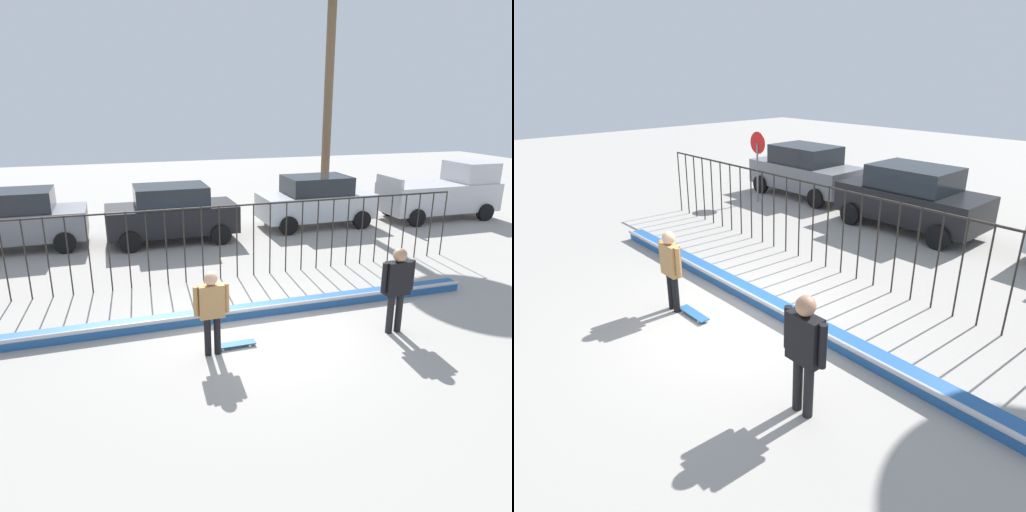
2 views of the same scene
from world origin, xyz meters
TOP-DOWN VIEW (x-y plane):
  - ground_plane at (0.00, 0.00)m, footprint 60.00×60.00m
  - bowl_coping_ledge at (0.00, 0.74)m, footprint 11.00×0.40m
  - perimeter_fence at (0.00, 3.20)m, footprint 14.04×0.04m
  - skateboarder at (-1.06, -0.67)m, footprint 0.67×0.25m
  - skateboard at (-0.59, -0.53)m, footprint 0.80×0.20m
  - camera_operator at (2.69, -0.89)m, footprint 0.73×0.27m
  - parked_car_gray at (-5.59, 7.80)m, footprint 4.30×2.12m
  - parked_car_black at (-0.71, 7.25)m, footprint 4.30×2.12m
  - stop_sign at (-6.11, 5.89)m, footprint 0.76×0.07m

SIDE VIEW (x-z plane):
  - ground_plane at x=0.00m, z-range 0.00..0.00m
  - skateboard at x=-0.59m, z-range 0.02..0.10m
  - bowl_coping_ledge at x=0.00m, z-range -0.01..0.25m
  - parked_car_gray at x=-5.59m, z-range 0.02..1.92m
  - parked_car_black at x=-0.71m, z-range 0.02..1.92m
  - skateboarder at x=-1.06m, z-range 0.17..1.82m
  - camera_operator at x=2.69m, z-range 0.18..1.99m
  - perimeter_fence at x=0.00m, z-range 0.21..2.21m
  - stop_sign at x=-6.11m, z-range 0.37..2.87m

